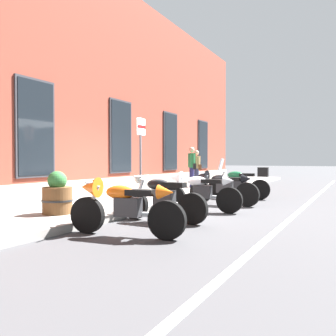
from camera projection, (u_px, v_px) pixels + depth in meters
name	position (u px, v px, depth m)	size (l,w,h in m)	color
ground_plane	(164.00, 209.00, 9.20)	(140.00, 140.00, 0.00)	#38383A
sidewalk	(122.00, 203.00, 9.86)	(31.36, 2.76, 0.15)	gray
lane_stripe	(291.00, 218.00, 7.66)	(31.36, 0.12, 0.01)	silver
brick_pub_facade	(1.00, 93.00, 12.29)	(25.36, 7.83, 7.33)	brown
motorcycle_orange_sport	(121.00, 204.00, 5.90)	(0.63, 2.14, 0.99)	black
motorcycle_black_naked	(162.00, 199.00, 7.27)	(0.62, 2.03, 0.96)	black
motorcycle_white_sport	(198.00, 189.00, 8.70)	(0.62, 2.09, 1.01)	black
motorcycle_black_sport	(221.00, 186.00, 9.98)	(0.62, 2.11, 0.99)	black
motorcycle_green_touring	(242.00, 182.00, 11.47)	(0.68, 2.04, 1.34)	black
pedestrian_striped_shirt	(192.00, 165.00, 14.39)	(0.52, 0.51, 1.67)	#1E1E4C
pedestrian_tan_coat	(197.00, 166.00, 15.22)	(0.49, 0.54, 1.56)	#2D3351
parking_sign	(141.00, 147.00, 9.19)	(0.36, 0.07, 2.27)	#4C4C51
barrel_planter	(57.00, 196.00, 7.37)	(0.64, 0.64, 0.91)	brown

